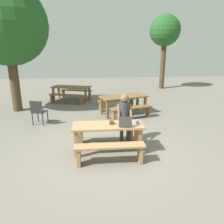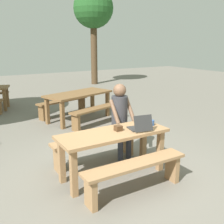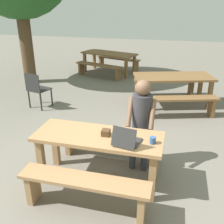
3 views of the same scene
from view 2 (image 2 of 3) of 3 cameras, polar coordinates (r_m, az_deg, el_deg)
ground_plane at (r=4.51m, az=0.24°, el=-13.30°), size 30.00×30.00×0.00m
picnic_table_front at (r=4.26m, az=0.25°, el=-5.92°), size 1.76×0.66×0.75m
bench_near at (r=3.90m, az=4.98°, el=-12.28°), size 1.62×0.30×0.47m
bench_far at (r=4.85m, az=-3.51°, el=-6.73°), size 1.62×0.30×0.47m
laptop at (r=4.31m, az=6.03°, el=-3.03°), size 0.36×0.39×0.26m
small_pouch at (r=4.26m, az=1.33°, el=-3.43°), size 0.11×0.11×0.08m
coffee_mug at (r=4.58m, az=8.47°, el=-2.27°), size 0.08×0.08×0.09m
person_seated at (r=4.91m, az=1.80°, el=-0.62°), size 0.40×0.40×1.39m
picnic_table_mid at (r=7.45m, az=-7.08°, el=3.20°), size 2.02×1.34×0.76m
bench_mid_south at (r=7.01m, az=-3.16°, el=0.03°), size 1.68×0.78×0.47m
bench_mid_north at (r=8.05m, az=-10.36°, el=1.72°), size 1.68×0.78×0.47m
tree_left at (r=14.03m, az=-3.97°, el=20.80°), size 1.95×1.95×4.69m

